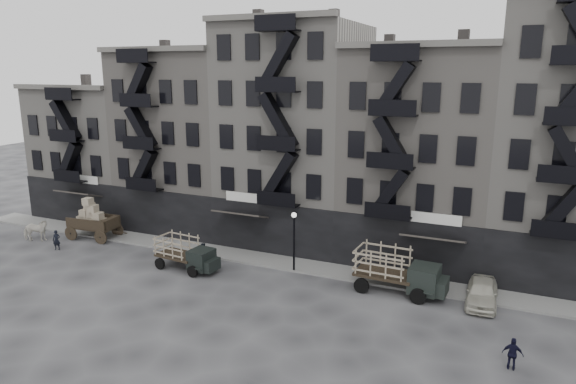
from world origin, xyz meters
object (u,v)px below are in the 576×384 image
at_px(pedestrian_west, 57,240).
at_px(wagon, 92,215).
at_px(policeman, 513,354).
at_px(stake_truck_east, 398,268).
at_px(horse, 35,230).
at_px(pedestrian_mid, 203,254).
at_px(stake_truck_west, 186,251).
at_px(car_east, 482,292).

bearing_deg(pedestrian_west, wagon, 54.66).
distance_m(pedestrian_west, policeman, 32.82).
relative_size(wagon, stake_truck_east, 0.74).
bearing_deg(pedestrian_west, horse, 139.56).
xyz_separation_m(pedestrian_mid, policeman, (20.41, -5.27, -0.04)).
relative_size(stake_truck_west, policeman, 3.03).
distance_m(pedestrian_west, pedestrian_mid, 12.35).
height_order(horse, policeman, horse).
height_order(stake_truck_west, policeman, stake_truck_west).
bearing_deg(policeman, pedestrian_west, -3.56).
bearing_deg(horse, stake_truck_east, -110.20).
xyz_separation_m(stake_truck_east, policeman, (6.75, -6.32, -0.82)).
relative_size(wagon, pedestrian_mid, 2.54).
relative_size(horse, stake_truck_east, 0.38).
xyz_separation_m(horse, stake_truck_east, (29.06, 2.06, 0.70)).
bearing_deg(car_east, wagon, 178.68).
distance_m(horse, stake_truck_east, 29.14).
xyz_separation_m(stake_truck_west, pedestrian_west, (-11.53, -0.70, -0.56)).
xyz_separation_m(stake_truck_east, pedestrian_mid, (-13.66, -1.05, -0.78)).
distance_m(wagon, car_east, 30.38).
bearing_deg(stake_truck_east, policeman, -40.41).
bearing_deg(pedestrian_west, stake_truck_west, -23.10).
distance_m(horse, car_east, 34.14).
relative_size(horse, pedestrian_west, 1.38).
height_order(pedestrian_west, policeman, policeman).
relative_size(car_east, pedestrian_west, 2.77).
distance_m(stake_truck_west, pedestrian_west, 11.57).
distance_m(horse, wagon, 4.59).
distance_m(stake_truck_west, stake_truck_east, 14.51).
relative_size(wagon, policeman, 2.67).
bearing_deg(car_east, policeman, -76.72).
bearing_deg(stake_truck_west, pedestrian_west, -170.81).
bearing_deg(pedestrian_west, pedestrian_mid, -18.21).
height_order(horse, wagon, wagon).
distance_m(wagon, stake_truck_west, 11.35).
bearing_deg(horse, pedestrian_mid, -110.51).
bearing_deg(wagon, horse, -149.95).
distance_m(stake_truck_east, policeman, 9.29).
bearing_deg(stake_truck_west, stake_truck_east, 14.25).
distance_m(car_east, policeman, 7.01).
relative_size(stake_truck_west, pedestrian_west, 3.09).
bearing_deg(wagon, stake_truck_east, -5.32).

